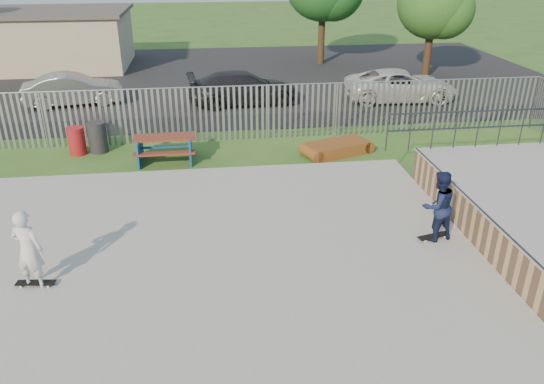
{
  "coord_description": "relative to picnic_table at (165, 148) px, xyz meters",
  "views": [
    {
      "loc": [
        1.47,
        -9.54,
        6.57
      ],
      "look_at": [
        2.92,
        2.0,
        1.1
      ],
      "focal_mm": 35.0,
      "sensor_mm": 36.0,
      "label": 1
    }
  ],
  "objects": [
    {
      "name": "ground",
      "position": [
        -0.01,
        -7.27,
        -0.43
      ],
      "size": [
        120.0,
        120.0,
        0.0
      ],
      "primitive_type": "plane",
      "color": "#2F5E20",
      "rests_on": "ground"
    },
    {
      "name": "concrete_slab",
      "position": [
        -0.01,
        -7.27,
        -0.35
      ],
      "size": [
        15.0,
        12.0,
        0.15
      ],
      "primitive_type": "cube",
      "color": "#999994",
      "rests_on": "ground"
    },
    {
      "name": "quarter_pipe",
      "position": [
        9.49,
        -6.23,
        0.13
      ],
      "size": [
        5.5,
        7.05,
        2.19
      ],
      "color": "#A57D5C",
      "rests_on": "ground"
    },
    {
      "name": "fence",
      "position": [
        0.99,
        -2.68,
        0.57
      ],
      "size": [
        26.04,
        16.02,
        2.0
      ],
      "color": "gray",
      "rests_on": "ground"
    },
    {
      "name": "picnic_table",
      "position": [
        0.0,
        0.0,
        0.0
      ],
      "size": [
        1.99,
        1.65,
        0.83
      ],
      "rotation": [
        0.0,
        0.0,
        0.01
      ],
      "color": "#5F281B",
      "rests_on": "ground"
    },
    {
      "name": "funbox",
      "position": [
        5.79,
        -0.15,
        -0.22
      ],
      "size": [
        2.28,
        1.67,
        0.41
      ],
      "rotation": [
        0.0,
        0.0,
        0.35
      ],
      "color": "brown",
      "rests_on": "ground"
    },
    {
      "name": "trash_bin_red",
      "position": [
        -3.02,
        0.94,
        0.05
      ],
      "size": [
        0.57,
        0.57,
        0.95
      ],
      "primitive_type": "cylinder",
      "color": "maroon",
      "rests_on": "ground"
    },
    {
      "name": "trash_bin_grey",
      "position": [
        -2.34,
        1.08,
        0.1
      ],
      "size": [
        0.63,
        0.63,
        1.05
      ],
      "primitive_type": "cylinder",
      "color": "#242427",
      "rests_on": "ground"
    },
    {
      "name": "parking_lot",
      "position": [
        -0.01,
        11.73,
        -0.42
      ],
      "size": [
        40.0,
        18.0,
        0.02
      ],
      "primitive_type": "cube",
      "color": "black",
      "rests_on": "ground"
    },
    {
      "name": "car_silver",
      "position": [
        -4.39,
        7.22,
        0.29
      ],
      "size": [
        4.42,
        2.2,
        1.39
      ],
      "primitive_type": "imported",
      "rotation": [
        0.0,
        0.0,
        1.75
      ],
      "color": "#A2A2A7",
      "rests_on": "parking_lot"
    },
    {
      "name": "car_dark",
      "position": [
        3.1,
        6.46,
        0.31
      ],
      "size": [
        5.08,
        2.44,
        1.43
      ],
      "primitive_type": "imported",
      "rotation": [
        0.0,
        0.0,
        1.66
      ],
      "color": "black",
      "rests_on": "parking_lot"
    },
    {
      "name": "car_white",
      "position": [
        10.24,
        6.12,
        0.29
      ],
      "size": [
        5.15,
        2.6,
        1.4
      ],
      "primitive_type": "imported",
      "rotation": [
        0.0,
        0.0,
        1.51
      ],
      "color": "silver",
      "rests_on": "parking_lot"
    },
    {
      "name": "building",
      "position": [
        -8.01,
        15.73,
        1.18
      ],
      "size": [
        10.4,
        6.4,
        3.2
      ],
      "color": "#B3A889",
      "rests_on": "ground"
    },
    {
      "name": "tree_right",
      "position": [
        13.23,
        10.56,
        3.4
      ],
      "size": [
        3.69,
        3.69,
        5.69
      ],
      "color": "#3F2B19",
      "rests_on": "ground"
    },
    {
      "name": "skateboard_a",
      "position": [
        6.68,
        -6.33,
        -0.24
      ],
      "size": [
        0.82,
        0.39,
        0.08
      ],
      "rotation": [
        0.0,
        0.0,
        0.24
      ],
      "color": "black",
      "rests_on": "concrete_slab"
    },
    {
      "name": "skateboard_b",
      "position": [
        -2.26,
        -7.16,
        -0.24
      ],
      "size": [
        0.82,
        0.29,
        0.08
      ],
      "rotation": [
        0.0,
        0.0,
        -0.11
      ],
      "color": "black",
      "rests_on": "concrete_slab"
    },
    {
      "name": "skater_navy",
      "position": [
        6.68,
        -6.33,
        0.59
      ],
      "size": [
        0.98,
        0.84,
        1.73
      ],
      "primitive_type": "imported",
      "rotation": [
        0.0,
        0.0,
        3.39
      ],
      "color": "#121A3A",
      "rests_on": "concrete_slab"
    },
    {
      "name": "skater_white",
      "position": [
        -2.26,
        -7.16,
        0.59
      ],
      "size": [
        0.72,
        0.58,
        1.73
      ],
      "primitive_type": "imported",
      "rotation": [
        0.0,
        0.0,
        2.85
      ],
      "color": "silver",
      "rests_on": "concrete_slab"
    }
  ]
}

